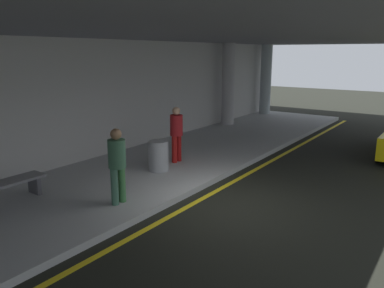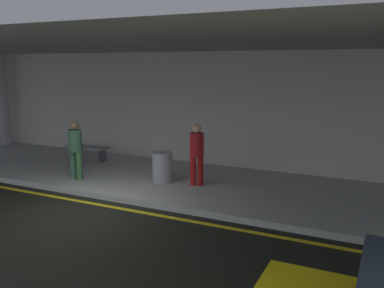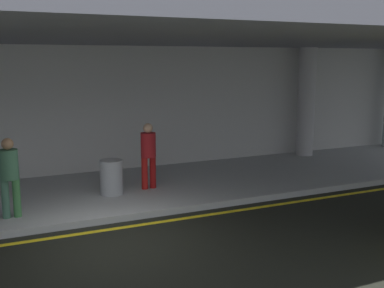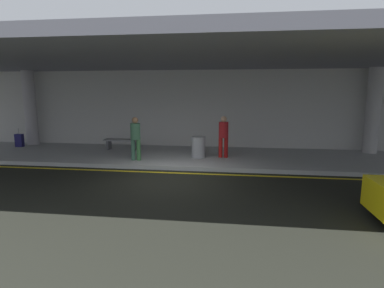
% 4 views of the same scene
% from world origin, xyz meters
% --- Properties ---
extents(ground_plane, '(60.00, 60.00, 0.00)m').
position_xyz_m(ground_plane, '(0.00, 0.00, 0.00)').
color(ground_plane, black).
extents(sidewalk, '(26.00, 4.20, 0.15)m').
position_xyz_m(sidewalk, '(0.00, 3.10, 0.07)').
color(sidewalk, '#A5A8A9').
rests_on(sidewalk, ground).
extents(lane_stripe_yellow, '(26.00, 0.14, 0.01)m').
position_xyz_m(lane_stripe_yellow, '(0.00, 0.67, 0.00)').
color(lane_stripe_yellow, yellow).
rests_on(lane_stripe_yellow, ground).
extents(support_column_center, '(0.58, 0.58, 3.65)m').
position_xyz_m(support_column_center, '(8.00, 4.69, 1.97)').
color(support_column_center, '#A9A6A8').
rests_on(support_column_center, sidewalk).
extents(support_column_right_mid, '(0.58, 0.58, 3.65)m').
position_xyz_m(support_column_right_mid, '(12.00, 4.69, 1.97)').
color(support_column_right_mid, '#9EABAD').
rests_on(support_column_right_mid, sidewalk).
extents(ceiling_overhang, '(28.00, 13.20, 0.30)m').
position_xyz_m(ceiling_overhang, '(0.00, 2.60, 3.95)').
color(ceiling_overhang, slate).
rests_on(ceiling_overhang, support_column_far_left).
extents(terminal_back_wall, '(26.00, 0.30, 3.80)m').
position_xyz_m(terminal_back_wall, '(0.00, 5.35, 1.90)').
color(terminal_back_wall, '#B3B2AF').
rests_on(terminal_back_wall, ground).
extents(traveler_with_luggage, '(0.38, 0.38, 1.68)m').
position_xyz_m(traveler_with_luggage, '(-1.67, 1.82, 1.11)').
color(traveler_with_luggage, '#375E4A').
rests_on(traveler_with_luggage, sidewalk).
extents(person_waiting_for_ride, '(0.38, 0.38, 1.68)m').
position_xyz_m(person_waiting_for_ride, '(1.68, 2.79, 1.11)').
color(person_waiting_for_ride, '#A21513').
rests_on(person_waiting_for_ride, sidewalk).
extents(bench_metal, '(1.60, 0.50, 0.48)m').
position_xyz_m(bench_metal, '(-3.01, 3.88, 0.50)').
color(bench_metal, slate).
rests_on(bench_metal, sidewalk).
extents(trash_bin_steel, '(0.56, 0.56, 0.85)m').
position_xyz_m(trash_bin_steel, '(0.67, 2.66, 0.57)').
color(trash_bin_steel, gray).
rests_on(trash_bin_steel, sidewalk).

